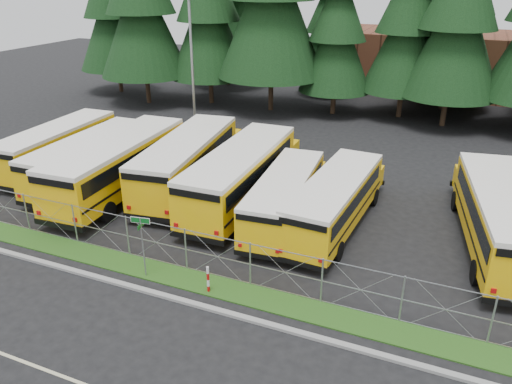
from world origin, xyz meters
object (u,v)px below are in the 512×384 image
bus_2 (123,166)px  striped_bollard (208,280)px  bus_1 (94,159)px  bus_0 (62,147)px  bus_5 (286,198)px  bus_4 (243,176)px  light_standard (192,64)px  bus_6 (337,202)px  street_sign (142,234)px  bus_east (497,218)px  bus_3 (190,162)px

bus_2 → striped_bollard: 11.51m
bus_1 → bus_2: bearing=-14.3°
bus_0 → bus_1: (3.46, -1.06, 0.01)m
bus_5 → bus_4: bearing=152.8°
bus_2 → light_standard: 11.72m
bus_4 → bus_6: bearing=-10.6°
street_sign → bus_0: bearing=144.9°
bus_east → street_sign: 15.91m
bus_2 → bus_6: bearing=-0.7°
bus_4 → striped_bollard: bearing=-76.6°
bus_2 → bus_6: size_ratio=1.18×
bus_east → light_standard: bearing=146.5°
bus_1 → bus_4: (9.55, 0.82, 0.16)m
bus_0 → bus_3: 9.25m
bus_east → striped_bollard: bearing=-150.7°
bus_3 → bus_east: 16.52m
bus_4 → bus_1: bearing=-176.7°
street_sign → light_standard: size_ratio=0.28×
bus_0 → light_standard: (4.58, 9.30, 4.08)m
bus_5 → striped_bollard: bus_5 is taller
bus_3 → bus_2: bearing=-153.8°
bus_3 → light_standard: bearing=110.0°
bus_3 → striped_bollard: 10.89m
street_sign → striped_bollard: street_sign is taller
bus_1 → bus_5: 12.48m
bus_2 → bus_3: bus_2 is taller
bus_3 → light_standard: light_standard is taller
bus_3 → striped_bollard: (6.00, -9.04, -0.97)m
bus_6 → striped_bollard: size_ratio=8.72×
bus_4 → bus_5: 3.17m
bus_0 → bus_2: bearing=-17.8°
bus_2 → light_standard: size_ratio=1.22×
bus_1 → street_sign: bus_1 is taller
street_sign → bus_3: bearing=108.4°
bus_5 → bus_east: bearing=2.3°
bus_3 → bus_4: size_ratio=0.99×
light_standard → street_sign: bearing=-66.8°
bus_0 → bus_2: size_ratio=0.87×
bus_east → bus_3: bearing=168.4°
bus_0 → bus_5: (15.94, -1.44, -0.12)m
bus_1 → bus_2: (2.63, -0.60, 0.20)m
bus_5 → bus_east: (9.81, 1.25, 0.23)m
bus_east → striped_bollard: 13.48m
bus_east → street_sign: size_ratio=4.14×
bus_1 → bus_3: (5.78, 1.52, 0.14)m
bus_0 → bus_1: 3.62m
bus_1 → bus_2: bus_2 is taller
bus_0 → bus_2: 6.32m
bus_4 → light_standard: 13.32m
striped_bollard → light_standard: bearing=120.8°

